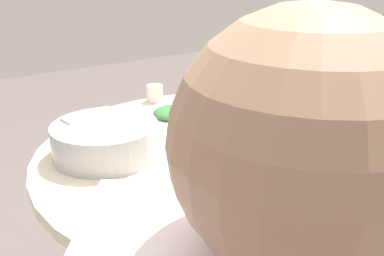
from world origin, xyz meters
TOP-DOWN VIEW (x-y plane):
  - round_dining_table at (0.00, 0.00)m, footprint 1.11×1.11m
  - rice_bowl at (0.16, 0.31)m, footprint 0.29×0.29m
  - soup_bowl at (-0.20, 0.26)m, footprint 0.24×0.26m
  - dish_eggplant at (0.15, -0.29)m, footprint 0.20×0.20m
  - dish_tofu_braise at (-0.17, -0.10)m, footprint 0.21×0.21m
  - dish_greens at (0.29, 0.02)m, footprint 0.20×0.20m
  - green_bottle at (-0.37, 0.08)m, footprint 0.06×0.06m
  - tea_cup_near at (-0.19, -0.34)m, footprint 0.07×0.07m
  - tea_cup_far at (0.50, -0.03)m, footprint 0.06×0.06m

SIDE VIEW (x-z plane):
  - round_dining_table at x=0.00m, z-range 0.20..0.92m
  - dish_eggplant at x=0.15m, z-range 0.72..0.76m
  - dish_greens at x=0.29m, z-range 0.72..0.76m
  - dish_tofu_braise at x=-0.17m, z-range 0.72..0.76m
  - tea_cup_near at x=-0.19m, z-range 0.72..0.78m
  - tea_cup_far at x=0.50m, z-range 0.72..0.79m
  - soup_bowl at x=-0.20m, z-range 0.72..0.80m
  - rice_bowl at x=0.16m, z-range 0.72..0.82m
  - green_bottle at x=-0.37m, z-range 0.70..0.94m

